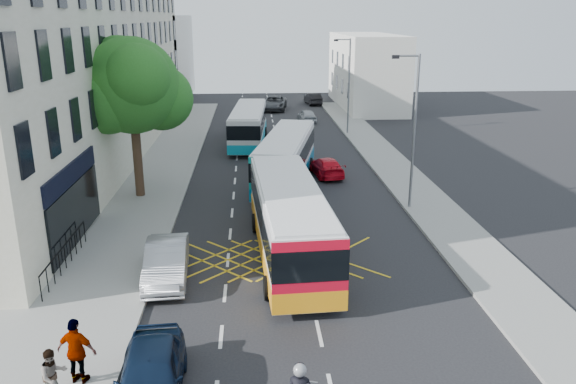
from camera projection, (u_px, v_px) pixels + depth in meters
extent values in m
plane|color=black|center=(319.00, 333.00, 18.38)|extent=(120.00, 120.00, 0.00)
cube|color=gray|center=(141.00, 196.00, 32.11)|extent=(5.00, 70.00, 0.15)
cube|color=gray|center=(415.00, 191.00, 33.10)|extent=(3.00, 70.00, 0.15)
cube|color=beige|center=(78.00, 68.00, 38.88)|extent=(8.00, 45.00, 13.00)
cube|color=black|center=(71.00, 173.00, 24.35)|extent=(0.12, 7.00, 0.90)
cube|color=black|center=(76.00, 212.00, 24.89)|extent=(0.12, 7.00, 2.60)
cube|color=silver|center=(152.00, 58.00, 68.36)|extent=(8.00, 20.00, 10.00)
cube|color=silver|center=(366.00, 71.00, 63.56)|extent=(6.00, 18.00, 8.00)
cylinder|color=#382619|center=(138.00, 158.00, 31.42)|extent=(0.50, 0.50, 4.40)
sphere|color=#1E4F16|center=(132.00, 86.00, 30.22)|extent=(5.20, 5.20, 5.20)
sphere|color=#1E4F16|center=(161.00, 98.00, 31.31)|extent=(3.60, 3.60, 3.60)
sphere|color=#1E4F16|center=(107.00, 98.00, 29.76)|extent=(3.80, 3.80, 3.80)
sphere|color=#1E4F16|center=(137.00, 77.00, 28.84)|extent=(3.40, 3.40, 3.40)
sphere|color=#1E4F16|center=(119.00, 65.00, 30.92)|extent=(3.20, 3.20, 3.20)
cylinder|color=slate|center=(414.00, 133.00, 28.95)|extent=(0.14, 0.14, 8.00)
cylinder|color=slate|center=(408.00, 56.00, 27.74)|extent=(1.20, 0.10, 0.10)
cube|color=black|center=(396.00, 57.00, 27.72)|extent=(0.35, 0.15, 0.18)
cylinder|color=slate|center=(349.00, 87.00, 47.99)|extent=(0.14, 0.14, 8.00)
cylinder|color=slate|center=(343.00, 40.00, 46.78)|extent=(1.20, 0.10, 0.10)
cube|color=black|center=(336.00, 40.00, 46.76)|extent=(0.35, 0.15, 0.18)
cube|color=silver|center=(289.00, 219.00, 23.78)|extent=(3.17, 11.27, 2.68)
cube|color=silver|center=(289.00, 188.00, 23.36)|extent=(2.95, 11.04, 0.12)
cube|color=black|center=(289.00, 211.00, 23.67)|extent=(3.23, 11.34, 1.11)
cube|color=orange|center=(289.00, 240.00, 24.06)|extent=(3.22, 11.32, 0.76)
cube|color=red|center=(310.00, 276.00, 18.52)|extent=(2.57, 0.25, 2.53)
cube|color=#FF0C0C|center=(280.00, 297.00, 18.61)|extent=(0.25, 0.07, 0.25)
cube|color=#FF0C0C|center=(340.00, 294.00, 18.85)|extent=(0.25, 0.07, 0.25)
cylinder|color=black|center=(255.00, 223.00, 26.88)|extent=(0.34, 0.93, 0.91)
cylinder|color=black|center=(307.00, 221.00, 27.18)|extent=(0.34, 0.93, 0.91)
cylinder|color=black|center=(268.00, 288.00, 20.45)|extent=(0.34, 0.93, 0.91)
cylinder|color=black|center=(336.00, 284.00, 20.75)|extent=(0.34, 0.93, 0.91)
cube|color=silver|center=(286.00, 157.00, 34.67)|extent=(4.54, 10.89, 2.56)
cube|color=silver|center=(286.00, 136.00, 34.28)|extent=(4.31, 10.64, 0.12)
cube|color=black|center=(286.00, 151.00, 34.57)|extent=(4.61, 10.96, 1.06)
cube|color=#0B6691|center=(286.00, 171.00, 34.94)|extent=(4.60, 10.95, 0.72)
cube|color=#0C958B|center=(272.00, 180.00, 29.68)|extent=(2.42, 0.60, 2.41)
cube|color=#FF0C0C|center=(254.00, 191.00, 30.00)|extent=(0.26, 0.11, 0.25)
cube|color=#FF0C0C|center=(290.00, 193.00, 29.74)|extent=(0.26, 0.11, 0.25)
cylinder|color=black|center=(275.00, 163.00, 37.93)|extent=(0.44, 0.91, 0.87)
cylinder|color=black|center=(310.00, 164.00, 37.60)|extent=(0.44, 0.91, 0.87)
cylinder|color=black|center=(256.00, 191.00, 31.82)|extent=(0.44, 0.91, 0.87)
cylinder|color=black|center=(298.00, 193.00, 31.49)|extent=(0.44, 0.91, 0.87)
cube|color=silver|center=(249.00, 125.00, 45.04)|extent=(3.07, 10.59, 2.52)
cube|color=silver|center=(248.00, 108.00, 44.65)|extent=(2.87, 10.36, 0.11)
cube|color=black|center=(248.00, 120.00, 44.93)|extent=(3.14, 10.65, 1.04)
cube|color=#0E91AF|center=(249.00, 135.00, 45.30)|extent=(3.13, 10.64, 0.71)
cube|color=silver|center=(244.00, 138.00, 40.08)|extent=(2.42, 0.26, 2.37)
cube|color=#FF0C0C|center=(231.00, 147.00, 40.27)|extent=(0.25, 0.08, 0.25)
cube|color=#FF0C0C|center=(257.00, 147.00, 40.27)|extent=(0.25, 0.08, 0.25)
cylinder|color=black|center=(237.00, 132.00, 48.11)|extent=(0.32, 0.87, 0.85)
cylinder|color=black|center=(265.00, 132.00, 48.11)|extent=(0.32, 0.87, 0.85)
cylinder|color=black|center=(230.00, 149.00, 42.04)|extent=(0.32, 0.87, 0.85)
cylinder|color=black|center=(261.00, 149.00, 42.04)|extent=(0.32, 0.87, 0.85)
cylinder|color=slate|center=(305.00, 381.00, 14.12)|extent=(0.65, 0.22, 0.04)
sphere|color=#99999E|center=(300.00, 370.00, 13.27)|extent=(0.33, 0.33, 0.33)
imported|color=black|center=(151.00, 375.00, 15.00)|extent=(2.04, 4.49, 1.49)
imported|color=#A3A5AB|center=(166.00, 262.00, 21.96)|extent=(1.88, 4.62, 1.49)
imported|color=red|center=(326.00, 167.00, 36.36)|extent=(2.21, 4.28, 1.19)
imported|color=#383B3F|center=(274.00, 103.00, 61.82)|extent=(3.10, 5.61, 1.49)
imported|color=#AAADB2|center=(307.00, 116.00, 54.95)|extent=(1.82, 3.68, 1.20)
imported|color=black|center=(313.00, 99.00, 65.73)|extent=(1.87, 4.20, 1.34)
imported|color=gray|center=(53.00, 376.00, 14.71)|extent=(0.95, 0.94, 1.54)
imported|color=gray|center=(77.00, 351.00, 15.42)|extent=(1.23, 0.75, 1.96)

